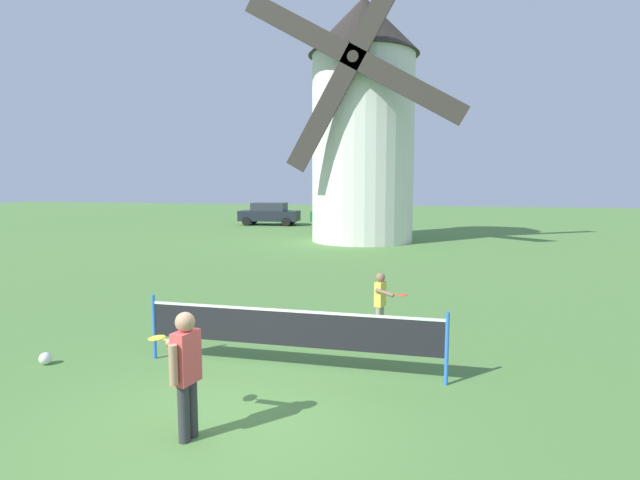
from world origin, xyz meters
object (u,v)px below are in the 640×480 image
object	(u,v)px
player_far	(381,299)
stray_ball	(45,358)
player_near	(185,368)
parked_car_black	(269,214)
parked_car_green	(340,214)
windmill	(363,118)
tennis_net	(290,329)

from	to	relation	value
player_far	stray_ball	distance (m)	5.99
player_near	player_far	bearing A→B (deg)	69.86
player_far	parked_car_black	xyz separation A→B (m)	(-10.63, 23.73, 0.12)
player_near	stray_ball	bearing A→B (deg)	154.46
player_far	stray_ball	world-z (taller)	player_far
player_far	parked_car_green	world-z (taller)	parked_car_green
windmill	tennis_net	distance (m)	18.86
tennis_net	stray_ball	distance (m)	4.09
windmill	player_far	world-z (taller)	windmill
player_far	tennis_net	bearing A→B (deg)	-116.48
tennis_net	parked_car_green	size ratio (longest dim) A/B	1.24
player_near	stray_ball	distance (m)	3.88
windmill	player_far	bearing A→B (deg)	-79.77
player_near	parked_car_green	size ratio (longest dim) A/B	0.39
parked_car_black	player_near	bearing A→B (deg)	-72.55
stray_ball	parked_car_black	size ratio (longest dim) A/B	0.05
tennis_net	player_near	world-z (taller)	player_near
windmill	stray_ball	world-z (taller)	windmill
player_far	windmill	bearing A→B (deg)	100.23
parked_car_black	parked_car_green	distance (m)	4.96
windmill	player_near	distance (m)	21.01
windmill	player_far	size ratio (longest dim) A/B	11.06
parked_car_black	parked_car_green	xyz separation A→B (m)	(4.93, 0.58, -0.00)
windmill	tennis_net	size ratio (longest dim) A/B	2.76
parked_car_black	windmill	bearing A→B (deg)	-46.00
player_far	parked_car_black	world-z (taller)	parked_car_black
windmill	player_near	world-z (taller)	windmill
player_near	parked_car_green	distance (m)	29.23
player_near	stray_ball	size ratio (longest dim) A/B	7.51
tennis_net	parked_car_green	world-z (taller)	parked_car_green
parked_car_black	tennis_net	bearing A→B (deg)	-70.03
tennis_net	player_far	size ratio (longest dim) A/B	4.00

